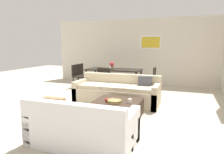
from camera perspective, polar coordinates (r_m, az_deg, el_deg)
name	(u,v)px	position (r m, az deg, el deg)	size (l,w,h in m)	color
ground_plane	(114,106)	(5.48, 0.52, -8.14)	(18.00, 18.00, 0.00)	#BCB29E
back_wall_unit	(149,52)	(8.60, 10.39, 6.99)	(8.40, 0.09, 2.70)	silver
sofa_beige	(117,93)	(5.72, 1.49, -4.40)	(2.33, 0.90, 0.78)	beige
loveseat_white	(82,127)	(3.42, -8.41, -13.64)	(1.68, 0.90, 0.78)	white
coffee_table	(116,110)	(4.54, 1.16, -9.25)	(1.01, 1.06, 0.38)	#38281E
decorative_bowl	(114,101)	(4.41, 0.69, -6.74)	(0.32, 0.32, 0.06)	#99844C
candle_jar	(130,101)	(4.40, 4.98, -6.68)	(0.09, 0.09, 0.09)	silver
apple_on_coffee_table	(107,100)	(4.48, -1.48, -6.45)	(0.08, 0.08, 0.08)	red
dining_table	(114,71)	(7.49, 0.53, 1.76)	(1.98, 0.91, 0.75)	black
dining_chair_left_far	(83,73)	(8.26, -8.17, 1.07)	(0.44, 0.44, 0.88)	black
dining_chair_foot	(105,79)	(6.72, -1.93, -0.59)	(0.44, 0.44, 0.88)	black
dining_chair_left_near	(78,74)	(7.91, -9.57, 0.70)	(0.44, 0.44, 0.88)	black
dining_chair_right_near	(151,78)	(6.97, 10.84, -0.40)	(0.44, 0.44, 0.88)	black
wine_glass_left_near	(95,65)	(7.64, -4.87, 3.28)	(0.08, 0.08, 0.17)	silver
wine_glass_foot	(110,67)	(7.10, -0.54, 2.72)	(0.06, 0.06, 0.15)	silver
wine_glass_right_near	(132,67)	(7.15, 5.68, 2.80)	(0.07, 0.07, 0.16)	silver
centerpiece_vase	(112,65)	(7.44, -0.06, 3.36)	(0.16, 0.16, 0.26)	olive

